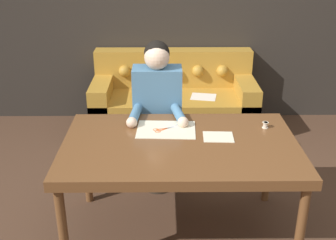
% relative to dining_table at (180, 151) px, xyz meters
% --- Properties ---
extents(ground_plane, '(16.00, 16.00, 0.00)m').
position_rel_dining_table_xyz_m(ground_plane, '(0.14, 0.03, -0.69)').
color(ground_plane, '#4C3323').
extents(wall_back, '(8.00, 0.06, 2.60)m').
position_rel_dining_table_xyz_m(wall_back, '(0.14, 2.24, 0.61)').
color(wall_back, '#2D2823').
rests_on(wall_back, ground_plane).
extents(dining_table, '(1.58, 0.98, 0.76)m').
position_rel_dining_table_xyz_m(dining_table, '(0.00, 0.00, 0.00)').
color(dining_table, brown).
rests_on(dining_table, ground_plane).
extents(couch, '(1.75, 0.80, 0.85)m').
position_rel_dining_table_xyz_m(couch, '(-0.00, 1.83, -0.38)').
color(couch, '#B7842D').
rests_on(couch, ground_plane).
extents(person, '(0.45, 0.58, 1.29)m').
position_rel_dining_table_xyz_m(person, '(-0.16, 0.64, -0.04)').
color(person, '#33281E').
rests_on(person, ground_plane).
extents(pattern_paper_main, '(0.43, 0.32, 0.00)m').
position_rel_dining_table_xyz_m(pattern_paper_main, '(-0.09, 0.20, 0.07)').
color(pattern_paper_main, beige).
rests_on(pattern_paper_main, dining_table).
extents(pattern_paper_offcut, '(0.21, 0.18, 0.00)m').
position_rel_dining_table_xyz_m(pattern_paper_offcut, '(0.26, 0.08, 0.07)').
color(pattern_paper_offcut, beige).
rests_on(pattern_paper_offcut, dining_table).
extents(scissors, '(0.24, 0.16, 0.01)m').
position_rel_dining_table_xyz_m(scissors, '(-0.11, 0.20, 0.07)').
color(scissors, silver).
rests_on(scissors, dining_table).
extents(thread_spool, '(0.04, 0.04, 0.05)m').
position_rel_dining_table_xyz_m(thread_spool, '(0.62, 0.22, 0.09)').
color(thread_spool, beige).
rests_on(thread_spool, dining_table).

